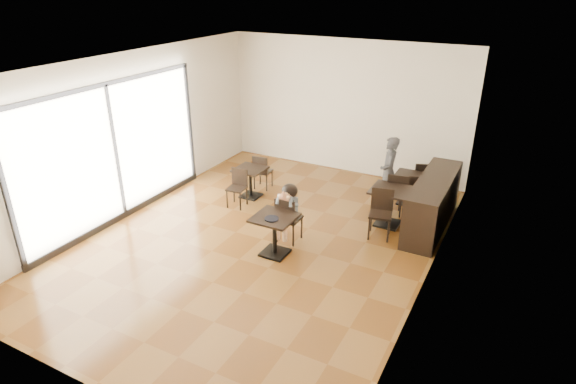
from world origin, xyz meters
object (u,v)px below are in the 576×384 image
Objects in this scene: child_chair at (289,219)px; cafe_table_mid at (389,207)px; cafe_table_back at (409,189)px; chair_left_b at (237,189)px; cafe_table_left at (250,183)px; chair_mid_b at (380,215)px; child at (289,213)px; adult_patron at (389,172)px; chair_back_b at (408,197)px; chair_left_a at (263,171)px; chair_mid_a at (397,193)px; child_table at (275,235)px; chair_back_a at (421,178)px.

cafe_table_mid is at bearing -134.75° from child_chair.
cafe_table_back is 3.67m from chair_left_b.
cafe_table_left is at bearing 84.13° from chair_left_b.
cafe_table_mid is 1.14× the size of cafe_table_left.
child is at bearing -160.18° from chair_mid_b.
adult_patron reaches higher than chair_back_b.
cafe_table_back is at bearing -172.85° from chair_left_a.
chair_left_b is (-2.79, -1.53, -0.35)m from adult_patron.
child_table is at bearing 48.38° from chair_mid_a.
chair_mid_b reaches higher than cafe_table_mid.
chair_mid_a reaches higher than cafe_table_left.
child is at bearing -30.60° from chair_left_b.
chair_mid_b reaches higher than chair_back_b.
adult_patron reaches higher than chair_left_b.
chair_back_a reaches higher than cafe_table_mid.
child_chair is 3.01m from cafe_table_back.
cafe_table_mid is (1.44, 1.45, -0.18)m from child.
child is at bearing -147.63° from chair_back_b.
chair_mid_a is 1.17m from chair_back_a.
cafe_table_left is 3.16m from chair_mid_a.
child_table is at bearing -115.94° from cafe_table_back.
chair_left_b reaches higher than cafe_table_back.
cafe_table_left is 3.78m from chair_back_a.
cafe_table_back is 0.83× the size of chair_back_b.
chair_mid_b is at bearing -3.26° from chair_left_b.
child_chair is at bearing -160.18° from chair_mid_b.
chair_back_a reaches higher than child_table.
cafe_table_mid is at bearing -94.61° from cafe_table_back.
chair_left_b is at bearing -149.99° from cafe_table_back.
child reaches higher than cafe_table_left.
child_table is 0.93× the size of chair_back_a.
child_table is at bearing 118.50° from chair_left_a.
chair_mid_a is 3.32m from chair_left_b.
adult_patron is 1.90× the size of chair_back_a.
chair_left_b is 1.02× the size of chair_back_b.
chair_mid_b is at bearing 156.85° from chair_left_a.
child is (0.00, 0.00, 0.11)m from child_chair.
chair_back_b is (0.23, 0.59, 0.02)m from cafe_table_mid.
child is at bearing -0.00° from child_chair.
child is at bearing 43.63° from chair_back_a.
chair_left_a is (-1.65, 1.86, -0.16)m from child.
child_chair is 2.11m from cafe_table_left.
chair_back_b is (1.66, 2.04, -0.16)m from child.
cafe_table_mid is 0.83× the size of chair_mid_a.
chair_back_b is (3.31, 0.18, -0.01)m from chair_left_a.
chair_left_a is 1.10m from chair_left_b.
child is at bearing 90.00° from child_table.
child is 1.47× the size of cafe_table_mid.
chair_back_b is (0.23, 0.04, -0.06)m from chair_mid_a.
cafe_table_back is (3.18, 1.28, -0.01)m from cafe_table_left.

